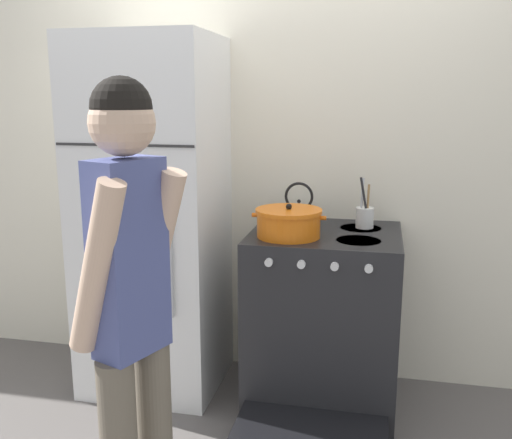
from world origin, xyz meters
TOP-DOWN VIEW (x-y plane):
  - ground_plane at (0.00, 0.00)m, footprint 14.00×14.00m
  - wall_back at (0.00, 0.03)m, footprint 10.00×0.06m
  - refrigerator at (-0.60, -0.30)m, footprint 0.69×0.63m
  - stove_range at (0.30, -0.36)m, footprint 0.72×1.36m
  - dutch_oven_pot at (0.14, -0.45)m, footprint 0.35×0.31m
  - tea_kettle at (0.15, -0.19)m, footprint 0.24×0.19m
  - utensil_jar at (0.48, -0.19)m, footprint 0.09×0.09m
  - person at (-0.17, -1.53)m, footprint 0.34×0.38m

SIDE VIEW (x-z plane):
  - ground_plane at x=0.00m, z-range 0.00..0.00m
  - stove_range at x=0.30m, z-range 0.00..0.89m
  - person at x=-0.17m, z-range 0.11..1.71m
  - refrigerator at x=-0.60m, z-range 0.00..1.84m
  - utensil_jar at x=0.48m, z-range 0.82..1.08m
  - tea_kettle at x=0.15m, z-range 0.84..1.07m
  - dutch_oven_pot at x=0.14m, z-range 0.88..1.04m
  - wall_back at x=0.00m, z-range 0.00..2.55m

